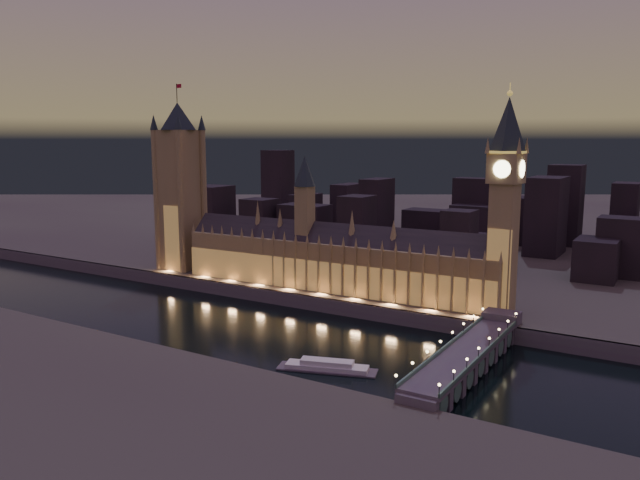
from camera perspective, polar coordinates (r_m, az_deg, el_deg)
The scene contains 9 objects.
ground_plane at distance 326.81m, azimuth -5.83°, elevation -7.84°, with size 2000.00×2000.00×0.00m, color black.
north_bank at distance 796.68m, azimuth 17.37°, elevation 2.18°, with size 2000.00×960.00×8.00m, color #3E3433.
embankment_wall at distance 357.91m, azimuth -1.86°, elevation -5.62°, with size 2000.00×2.50×8.00m, color #544354.
palace_of_westminster at distance 365.42m, azimuth 1.12°, elevation -1.71°, with size 202.00×23.84×78.00m.
victoria_tower at distance 432.23m, azimuth -12.70°, elevation 5.51°, with size 31.68×31.68×123.58m.
elizabeth_tower at distance 321.71m, azimuth 16.59°, elevation 4.60°, with size 18.00×18.00×114.38m.
westminster_bridge at distance 271.58m, azimuth 13.50°, elevation -10.31°, with size 16.68×113.00×15.90m.
river_boat at distance 265.80m, azimuth 0.64°, elevation -11.50°, with size 42.92×22.34×4.50m.
city_backdrop at distance 522.14m, azimuth 14.21°, elevation 1.85°, with size 492.09×215.63×76.09m.
Camera 1 is at (189.84, -248.30, 95.47)m, focal length 35.00 mm.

